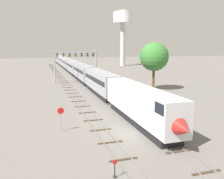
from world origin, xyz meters
TOP-DOWN VIEW (x-y plane):
  - ground_plane at (0.00, 0.00)m, footprint 400.00×400.00m
  - track_main at (2.00, 60.00)m, footprint 2.60×200.00m
  - track_near at (-3.50, 40.00)m, footprint 2.60×160.00m
  - passenger_train at (2.00, 63.64)m, footprint 3.04×139.90m
  - signal_gantry at (-0.25, 41.70)m, footprint 12.10×0.49m
  - water_tower at (32.36, 94.94)m, footprint 9.99×9.99m
  - switch_stand at (-5.10, -8.52)m, footprint 0.36×0.24m
  - stop_sign at (-8.00, 2.95)m, footprint 0.76×0.08m
  - trackside_tree_left at (14.83, 24.71)m, footprint 6.49×6.49m

SIDE VIEW (x-z plane):
  - ground_plane at x=0.00m, z-range 0.00..0.00m
  - track_main at x=2.00m, z-range -0.01..0.15m
  - track_near at x=-3.50m, z-range -0.01..0.15m
  - switch_stand at x=-5.10m, z-range -0.21..1.25m
  - stop_sign at x=-8.00m, z-range 0.43..3.31m
  - passenger_train at x=2.00m, z-range 0.21..5.01m
  - signal_gantry at x=-0.25m, z-range 2.12..11.08m
  - trackside_tree_left at x=14.83m, z-range 2.16..13.03m
  - water_tower at x=32.36m, z-range 8.28..36.75m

